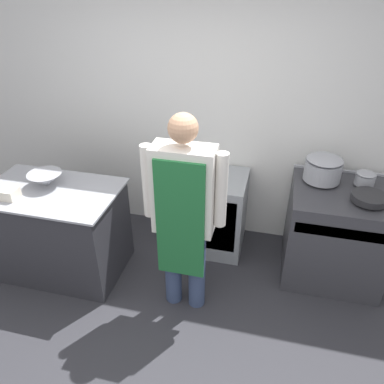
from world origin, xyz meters
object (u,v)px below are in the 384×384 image
Objects in this scene: person_cook at (184,209)px; mixing_bowl at (46,180)px; stock_pot at (323,168)px; saute_pan at (369,198)px; stove at (334,233)px; plastic_tub at (10,194)px; sauce_pot at (365,178)px; fridge_unit at (212,212)px.

person_cook is 5.76× the size of mixing_bowl.
stock_pot is 1.14× the size of saute_pan.
stove is at bearing 30.07° from person_cook.
plastic_tub is 0.78× the size of sauce_pot.
sauce_pot reaches higher than stove.
sauce_pot is at bearing 0.38° from fridge_unit.
person_cook is 1.34m from stock_pot.
fridge_unit is 1.61m from mixing_bowl.
person_cook is at bearing -9.68° from mixing_bowl.
stove is 0.57m from sauce_pot.
stock_pot reaches higher than fridge_unit.
stove is at bearing -6.34° from fridge_unit.
mixing_bowl is (-2.55, -0.49, 0.49)m from stove.
fridge_unit is 6.17× the size of plastic_tub.
person_cook is at bearing -149.93° from stove.
saute_pan is 0.28m from sauce_pot.
stove is 2.64m from mixing_bowl.
saute_pan is at bearing 7.38° from mixing_bowl.
stove reaches higher than fridge_unit.
mixing_bowl is at bearing 55.38° from plastic_tub.
stock_pot is at bearing 39.26° from person_cook.
plastic_tub is 2.69m from stock_pot.
saute_pan is at bearing 11.91° from plastic_tub.
fridge_unit is 2.85× the size of saute_pan.
person_cook reaches higher than stock_pot.
person_cook reaches higher than mixing_bowl.
plastic_tub is at bearing -124.62° from mixing_bowl.
stove is at bearing -140.76° from sauce_pot.
sauce_pot is at bearing 12.97° from mixing_bowl.
sauce_pot is (0.17, 0.14, 0.52)m from stove.
person_cook is 6.13× the size of saute_pan.
sauce_pot is (0.36, 0.00, -0.05)m from stock_pot.
sauce_pot reaches higher than mixing_bowl.
stock_pot is (0.97, 0.01, 0.62)m from fridge_unit.
saute_pan is at bearing -37.32° from stock_pot.
mixing_bowl is at bearing -172.62° from saute_pan.
mixing_bowl is at bearing -169.17° from stove.
sauce_pot is at bearing 90.00° from saute_pan.
saute_pan is at bearing -11.25° from fridge_unit.
stock_pot is (1.04, 0.85, 0.04)m from person_cook.
plastic_tub is 3.03m from sauce_pot.
person_cook is at bearing -157.60° from saute_pan.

